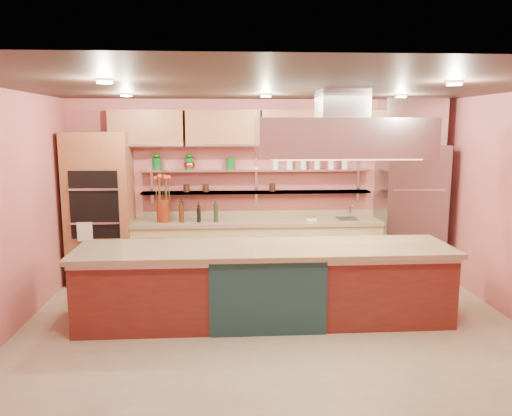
{
  "coord_description": "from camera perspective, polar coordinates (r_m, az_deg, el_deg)",
  "views": [
    {
      "loc": [
        -0.53,
        -5.44,
        2.38
      ],
      "look_at": [
        -0.14,
        1.0,
        1.32
      ],
      "focal_mm": 35.0,
      "sensor_mm": 36.0,
      "label": 1
    }
  ],
  "objects": [
    {
      "name": "floor",
      "position": [
        5.96,
        1.99,
        -14.32
      ],
      "size": [
        6.0,
        5.0,
        0.02
      ],
      "primitive_type": "cube",
      "color": "gray",
      "rests_on": "ground"
    },
    {
      "name": "ceiling",
      "position": [
        5.48,
        2.16,
        13.7
      ],
      "size": [
        6.0,
        5.0,
        0.02
      ],
      "primitive_type": "cube",
      "color": "black",
      "rests_on": "wall_back"
    },
    {
      "name": "wall_back",
      "position": [
        8.01,
        0.37,
        2.29
      ],
      "size": [
        6.0,
        0.04,
        2.8
      ],
      "primitive_type": "cube",
      "color": "#BA5B58",
      "rests_on": "floor"
    },
    {
      "name": "wall_front",
      "position": [
        3.14,
        6.48,
        -8.95
      ],
      "size": [
        6.0,
        0.04,
        2.8
      ],
      "primitive_type": "cube",
      "color": "#BA5B58",
      "rests_on": "floor"
    },
    {
      "name": "oven_stack",
      "position": [
        7.95,
        -17.38,
        -0.01
      ],
      "size": [
        0.95,
        0.64,
        2.3
      ],
      "primitive_type": "cube",
      "color": "brown",
      "rests_on": "floor"
    },
    {
      "name": "refrigerator",
      "position": [
        8.21,
        17.13,
        -0.42
      ],
      "size": [
        0.95,
        0.72,
        2.1
      ],
      "primitive_type": "cube",
      "color": "gray",
      "rests_on": "floor"
    },
    {
      "name": "back_counter",
      "position": [
        7.89,
        0.14,
        -4.73
      ],
      "size": [
        3.84,
        0.64,
        0.93
      ],
      "primitive_type": "cube",
      "color": "tan",
      "rests_on": "floor"
    },
    {
      "name": "wall_shelf_lower",
      "position": [
        7.89,
        0.07,
        1.82
      ],
      "size": [
        3.6,
        0.26,
        0.03
      ],
      "primitive_type": "cube",
      "color": "silver",
      "rests_on": "wall_back"
    },
    {
      "name": "wall_shelf_upper",
      "position": [
        7.85,
        0.07,
        4.35
      ],
      "size": [
        3.6,
        0.26,
        0.03
      ],
      "primitive_type": "cube",
      "color": "silver",
      "rests_on": "wall_back"
    },
    {
      "name": "upper_cabinets",
      "position": [
        7.77,
        0.46,
        9.1
      ],
      "size": [
        4.6,
        0.36,
        0.55
      ],
      "primitive_type": "cube",
      "color": "brown",
      "rests_on": "wall_back"
    },
    {
      "name": "range_hood",
      "position": [
        6.05,
        9.67,
        7.95
      ],
      "size": [
        2.0,
        1.0,
        0.45
      ],
      "primitive_type": "cube",
      "color": "silver",
      "rests_on": "ceiling"
    },
    {
      "name": "ceiling_downlights",
      "position": [
        5.67,
        1.96,
        13.25
      ],
      "size": [
        4.0,
        2.8,
        0.02
      ],
      "primitive_type": "cube",
      "color": "#FFE5A5",
      "rests_on": "ceiling"
    },
    {
      "name": "island",
      "position": [
        6.21,
        1.01,
        -8.62
      ],
      "size": [
        4.48,
        1.0,
        0.93
      ],
      "primitive_type": "cube",
      "rotation": [
        0.0,
        0.0,
        0.01
      ],
      "color": "maroon",
      "rests_on": "floor"
    },
    {
      "name": "flower_vase",
      "position": [
        7.75,
        -10.56,
        -0.31
      ],
      "size": [
        0.22,
        0.22,
        0.35
      ],
      "primitive_type": "cylinder",
      "rotation": [
        0.0,
        0.0,
        -0.14
      ],
      "color": "maroon",
      "rests_on": "back_counter"
    },
    {
      "name": "oil_bottle_cluster",
      "position": [
        7.72,
        -7.53,
        -0.49
      ],
      "size": [
        0.94,
        0.61,
        0.29
      ],
      "primitive_type": "cube",
      "rotation": [
        0.0,
        0.0,
        -0.42
      ],
      "color": "black",
      "rests_on": "back_counter"
    },
    {
      "name": "kitchen_scale",
      "position": [
        7.83,
        6.32,
        -1.1
      ],
      "size": [
        0.17,
        0.14,
        0.09
      ],
      "primitive_type": "cube",
      "rotation": [
        0.0,
        0.0,
        0.17
      ],
      "color": "silver",
      "rests_on": "back_counter"
    },
    {
      "name": "bar_faucet",
      "position": [
        8.04,
        10.69,
        -0.37
      ],
      "size": [
        0.04,
        0.04,
        0.24
      ],
      "primitive_type": "cylinder",
      "rotation": [
        0.0,
        0.0,
        0.4
      ],
      "color": "white",
      "rests_on": "back_counter"
    },
    {
      "name": "copper_kettle",
      "position": [
        7.85,
        -7.55,
        4.86
      ],
      "size": [
        0.18,
        0.18,
        0.13
      ],
      "primitive_type": "ellipsoid",
      "rotation": [
        0.0,
        0.0,
        -0.09
      ],
      "color": "#C44B2D",
      "rests_on": "wall_shelf_upper"
    },
    {
      "name": "green_canister",
      "position": [
        7.83,
        -2.93,
        5.09
      ],
      "size": [
        0.19,
        0.19,
        0.18
      ],
      "primitive_type": "cylinder",
      "rotation": [
        0.0,
        0.0,
        -0.3
      ],
      "color": "#0F4A18",
      "rests_on": "wall_shelf_upper"
    }
  ]
}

